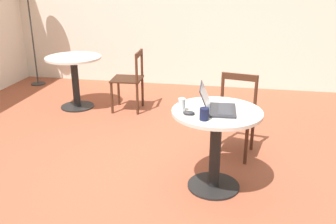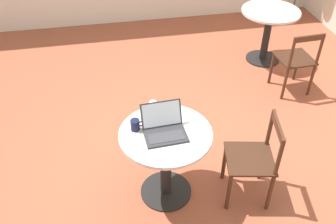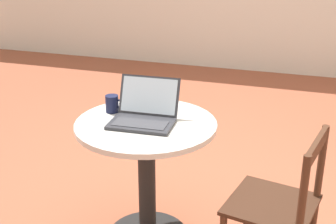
{
  "view_description": "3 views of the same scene",
  "coord_description": "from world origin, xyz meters",
  "px_view_note": "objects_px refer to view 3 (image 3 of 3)",
  "views": [
    {
      "loc": [
        -3.08,
        -0.67,
        1.84
      ],
      "look_at": [
        -0.09,
        -0.11,
        0.71
      ],
      "focal_mm": 40.0,
      "sensor_mm": 36.0,
      "label": 1
    },
    {
      "loc": [
        -0.48,
        -2.77,
        2.8
      ],
      "look_at": [
        0.03,
        -0.09,
        0.61
      ],
      "focal_mm": 40.0,
      "sensor_mm": 36.0,
      "label": 2
    },
    {
      "loc": [
        0.76,
        -2.73,
        1.73
      ],
      "look_at": [
        -0.13,
        0.07,
        0.58
      ],
      "focal_mm": 50.0,
      "sensor_mm": 36.0,
      "label": 3
    }
  ],
  "objects_px": {
    "cafe_table_near": "(146,157)",
    "chair_near_right": "(279,209)",
    "mug": "(112,104)",
    "laptop": "(144,114)",
    "mouse": "(136,103)",
    "drinking_glass": "(154,95)"
  },
  "relations": [
    {
      "from": "cafe_table_near",
      "to": "chair_near_right",
      "type": "height_order",
      "value": "chair_near_right"
    },
    {
      "from": "cafe_table_near",
      "to": "chair_near_right",
      "type": "bearing_deg",
      "value": -11.42
    },
    {
      "from": "chair_near_right",
      "to": "mug",
      "type": "relative_size",
      "value": 7.41
    },
    {
      "from": "laptop",
      "to": "mouse",
      "type": "relative_size",
      "value": 3.55
    },
    {
      "from": "chair_near_right",
      "to": "laptop",
      "type": "xyz_separation_m",
      "value": [
        -0.77,
        0.15,
        0.35
      ]
    },
    {
      "from": "laptop",
      "to": "drinking_glass",
      "type": "xyz_separation_m",
      "value": [
        -0.05,
        0.29,
        0.01
      ]
    },
    {
      "from": "cafe_table_near",
      "to": "drinking_glass",
      "type": "height_order",
      "value": "drinking_glass"
    },
    {
      "from": "cafe_table_near",
      "to": "chair_near_right",
      "type": "xyz_separation_m",
      "value": [
        0.76,
        -0.15,
        -0.1
      ]
    },
    {
      "from": "chair_near_right",
      "to": "mouse",
      "type": "bearing_deg",
      "value": 157.25
    },
    {
      "from": "mug",
      "to": "drinking_glass",
      "type": "height_order",
      "value": "drinking_glass"
    },
    {
      "from": "cafe_table_near",
      "to": "mouse",
      "type": "relative_size",
      "value": 7.78
    },
    {
      "from": "laptop",
      "to": "cafe_table_near",
      "type": "bearing_deg",
      "value": -6.41
    },
    {
      "from": "laptop",
      "to": "mug",
      "type": "xyz_separation_m",
      "value": [
        -0.22,
        0.09,
        0.0
      ]
    },
    {
      "from": "cafe_table_near",
      "to": "drinking_glass",
      "type": "distance_m",
      "value": 0.4
    },
    {
      "from": "laptop",
      "to": "drinking_glass",
      "type": "height_order",
      "value": "laptop"
    },
    {
      "from": "chair_near_right",
      "to": "cafe_table_near",
      "type": "bearing_deg",
      "value": 168.58
    },
    {
      "from": "mouse",
      "to": "drinking_glass",
      "type": "height_order",
      "value": "drinking_glass"
    },
    {
      "from": "laptop",
      "to": "mug",
      "type": "relative_size",
      "value": 3.1
    },
    {
      "from": "mouse",
      "to": "mug",
      "type": "xyz_separation_m",
      "value": [
        -0.09,
        -0.14,
        0.03
      ]
    },
    {
      "from": "laptop",
      "to": "mug",
      "type": "bearing_deg",
      "value": 158.83
    },
    {
      "from": "mug",
      "to": "chair_near_right",
      "type": "bearing_deg",
      "value": -13.66
    },
    {
      "from": "chair_near_right",
      "to": "laptop",
      "type": "distance_m",
      "value": 0.86
    }
  ]
}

